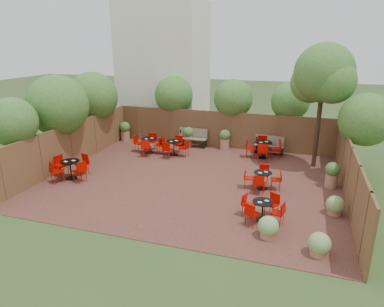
% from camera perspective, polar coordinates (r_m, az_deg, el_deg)
% --- Properties ---
extents(ground, '(80.00, 80.00, 0.00)m').
position_cam_1_polar(ground, '(14.73, 0.23, -4.36)').
color(ground, '#354F23').
rests_on(ground, ground).
extents(courtyard_paving, '(12.00, 10.00, 0.02)m').
position_cam_1_polar(courtyard_paving, '(14.73, 0.23, -4.32)').
color(courtyard_paving, '#3D1F19').
rests_on(courtyard_paving, ground).
extents(fence_back, '(12.00, 0.08, 2.00)m').
position_cam_1_polar(fence_back, '(19.01, 4.81, 3.94)').
color(fence_back, '#4B2F1C').
rests_on(fence_back, ground).
extents(fence_left, '(0.08, 10.00, 2.00)m').
position_cam_1_polar(fence_left, '(17.09, -19.32, 1.35)').
color(fence_left, '#4B2F1C').
rests_on(fence_left, ground).
extents(fence_right, '(0.08, 10.00, 2.00)m').
position_cam_1_polar(fence_right, '(13.90, 24.55, -3.05)').
color(fence_right, '#4B2F1C').
rests_on(fence_right, ground).
extents(neighbour_building, '(5.00, 4.00, 8.00)m').
position_cam_1_polar(neighbour_building, '(22.74, -4.60, 13.93)').
color(neighbour_building, silver).
rests_on(neighbour_building, ground).
extents(overhang_foliage, '(15.57, 10.28, 2.78)m').
position_cam_1_polar(overhang_foliage, '(17.27, -6.40, 8.27)').
color(overhang_foliage, '#376821').
rests_on(overhang_foliage, ground).
extents(courtyard_tree, '(2.74, 2.64, 5.59)m').
position_cam_1_polar(courtyard_tree, '(16.35, 20.89, 11.72)').
color(courtyard_tree, black).
rests_on(courtyard_tree, courtyard_paving).
extents(park_bench_left, '(1.64, 0.55, 1.01)m').
position_cam_1_polar(park_bench_left, '(19.18, 0.08, 2.71)').
color(park_bench_left, brown).
rests_on(park_bench_left, courtyard_paving).
extents(park_bench_right, '(1.55, 0.64, 0.93)m').
position_cam_1_polar(park_bench_right, '(18.39, 12.63, 1.45)').
color(park_bench_right, brown).
rests_on(park_bench_right, courtyard_paving).
extents(bistro_tables, '(9.75, 8.02, 0.96)m').
position_cam_1_polar(bistro_tables, '(15.78, -0.46, -0.99)').
color(bistro_tables, black).
rests_on(bistro_tables, courtyard_paving).
extents(planters, '(11.76, 4.34, 1.12)m').
position_cam_1_polar(planters, '(18.16, 1.73, 2.02)').
color(planters, '#9A674D').
rests_on(planters, courtyard_paving).
extents(low_shrubs, '(2.61, 3.27, 0.68)m').
position_cam_1_polar(low_shrubs, '(11.19, 18.55, -11.11)').
color(low_shrubs, '#9A674D').
rests_on(low_shrubs, courtyard_paving).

